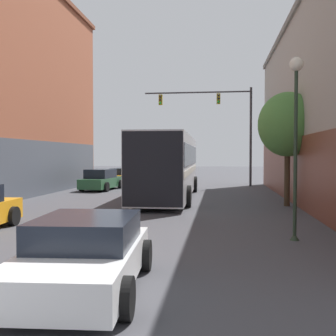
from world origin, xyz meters
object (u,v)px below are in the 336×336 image
(bus, at_px, (168,164))
(street_tree_near, at_px, (288,125))
(parked_car_left_near, at_px, (102,180))
(parked_car_left_far, at_px, (124,176))
(street_lamp, at_px, (296,121))
(hatchback_foreground, at_px, (84,255))
(traffic_signal_gantry, at_px, (221,116))

(bus, distance_m, street_tree_near, 6.69)
(parked_car_left_near, height_order, street_tree_near, street_tree_near)
(parked_car_left_far, distance_m, street_lamp, 23.03)
(bus, relative_size, street_lamp, 2.38)
(parked_car_left_far, xyz_separation_m, street_lamp, (9.90, -20.62, 2.68))
(parked_car_left_far, bearing_deg, street_tree_near, -137.60)
(street_tree_near, bearing_deg, hatchback_foreground, -114.46)
(hatchback_foreground, xyz_separation_m, street_lamp, (4.45, 4.55, 2.69))
(hatchback_foreground, xyz_separation_m, parked_car_left_far, (-5.45, 25.18, 0.01))
(hatchback_foreground, distance_m, street_tree_near, 13.64)
(bus, height_order, hatchback_foreground, bus)
(hatchback_foreground, relative_size, traffic_signal_gantry, 0.49)
(traffic_signal_gantry, height_order, street_lamp, traffic_signal_gantry)
(hatchback_foreground, height_order, street_lamp, street_lamp)
(street_lamp, bearing_deg, parked_car_left_near, 124.34)
(parked_car_left_far, bearing_deg, hatchback_foreground, -165.28)
(bus, distance_m, street_lamp, 11.31)
(parked_car_left_near, bearing_deg, bus, -125.81)
(hatchback_foreground, xyz_separation_m, traffic_signal_gantry, (2.48, 23.81, 4.78))
(street_lamp, height_order, street_tree_near, street_tree_near)
(bus, height_order, street_lamp, street_lamp)
(hatchback_foreground, distance_m, parked_car_left_near, 19.96)
(bus, relative_size, street_tree_near, 2.27)
(bus, relative_size, traffic_signal_gantry, 1.45)
(bus, bearing_deg, traffic_signal_gantry, -18.45)
(parked_car_left_near, distance_m, street_lamp, 17.91)
(bus, xyz_separation_m, traffic_signal_gantry, (2.86, 9.12, 3.48))
(bus, xyz_separation_m, parked_car_left_far, (-5.07, 10.49, -1.28))
(bus, distance_m, traffic_signal_gantry, 10.17)
(parked_car_left_far, relative_size, traffic_signal_gantry, 0.56)
(bus, relative_size, parked_car_left_near, 2.70)
(hatchback_foreground, bearing_deg, parked_car_left_near, 12.30)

